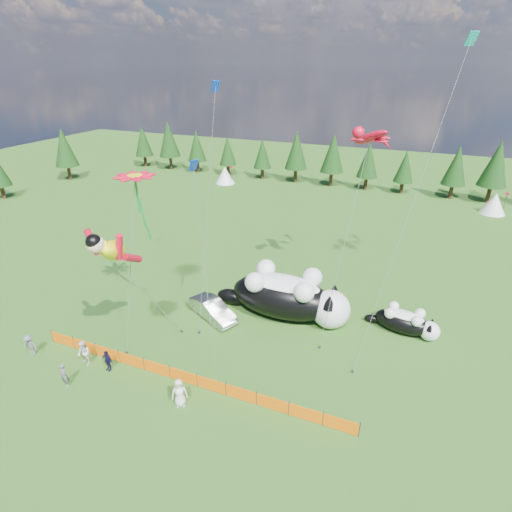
# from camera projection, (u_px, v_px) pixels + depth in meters

# --- Properties ---
(ground) EXTENTS (160.00, 160.00, 0.00)m
(ground) POSITION_uv_depth(u_px,v_px,m) (206.00, 354.00, 27.98)
(ground) COLOR #0D3A0A
(ground) RESTS_ON ground
(safety_fence) EXTENTS (22.06, 0.06, 1.10)m
(safety_fence) POSITION_uv_depth(u_px,v_px,m) (183.00, 376.00, 25.26)
(safety_fence) COLOR #262626
(safety_fence) RESTS_ON ground
(tree_line) EXTENTS (90.00, 4.00, 8.00)m
(tree_line) POSITION_uv_depth(u_px,v_px,m) (339.00, 162.00, 63.75)
(tree_line) COLOR black
(tree_line) RESTS_ON ground
(festival_tents) EXTENTS (50.00, 3.20, 2.80)m
(festival_tents) POSITION_uv_depth(u_px,v_px,m) (407.00, 194.00, 57.02)
(festival_tents) COLOR white
(festival_tents) RESTS_ON ground
(cat_large) EXTENTS (11.14, 3.98, 4.03)m
(cat_large) POSITION_uv_depth(u_px,v_px,m) (288.00, 296.00, 31.33)
(cat_large) COLOR black
(cat_large) RESTS_ON ground
(cat_small) EXTENTS (5.50, 2.58, 1.99)m
(cat_small) POSITION_uv_depth(u_px,v_px,m) (406.00, 322.00, 29.83)
(cat_small) COLOR black
(cat_small) RESTS_ON ground
(car) EXTENTS (4.82, 3.51, 1.51)m
(car) POSITION_uv_depth(u_px,v_px,m) (213.00, 309.00, 31.64)
(car) COLOR #BABBBF
(car) RESTS_ON ground
(spectator_a) EXTENTS (0.71, 0.57, 1.67)m
(spectator_a) POSITION_uv_depth(u_px,v_px,m) (64.00, 375.00, 24.89)
(spectator_a) COLOR slate
(spectator_a) RESTS_ON ground
(spectator_b) EXTENTS (1.05, 0.84, 1.88)m
(spectator_b) POSITION_uv_depth(u_px,v_px,m) (84.00, 353.00, 26.59)
(spectator_b) COLOR white
(spectator_b) RESTS_ON ground
(spectator_c) EXTENTS (0.96, 0.57, 1.55)m
(spectator_c) POSITION_uv_depth(u_px,v_px,m) (107.00, 360.00, 26.21)
(spectator_c) COLOR #131436
(spectator_c) RESTS_ON ground
(spectator_d) EXTENTS (1.12, 0.65, 1.67)m
(spectator_d) POSITION_uv_depth(u_px,v_px,m) (30.00, 345.00, 27.51)
(spectator_d) COLOR slate
(spectator_d) RESTS_ON ground
(spectator_e) EXTENTS (1.10, 1.02, 1.90)m
(spectator_e) POSITION_uv_depth(u_px,v_px,m) (179.00, 393.00, 23.40)
(spectator_e) COLOR white
(spectator_e) RESTS_ON ground
(superhero_kite) EXTENTS (5.35, 6.51, 10.48)m
(superhero_kite) POSITION_uv_depth(u_px,v_px,m) (113.00, 250.00, 24.16)
(superhero_kite) COLOR #FFEB0D
(superhero_kite) RESTS_ON ground
(gecko_kite) EXTENTS (6.01, 12.44, 16.06)m
(gecko_kite) POSITION_uv_depth(u_px,v_px,m) (371.00, 137.00, 30.14)
(gecko_kite) COLOR red
(gecko_kite) RESTS_ON ground
(flower_kite) EXTENTS (3.70, 6.06, 12.17)m
(flower_kite) POSITION_uv_depth(u_px,v_px,m) (135.00, 179.00, 26.64)
(flower_kite) COLOR red
(flower_kite) RESTS_ON ground
(diamond_kite_a) EXTENTS (0.86, 5.67, 17.99)m
(diamond_kite_a) POSITION_uv_depth(u_px,v_px,m) (215.00, 98.00, 27.18)
(diamond_kite_a) COLOR #0C35B4
(diamond_kite_a) RESTS_ON ground
(diamond_kite_b) EXTENTS (4.09, 8.81, 21.51)m
(diamond_kite_b) POSITION_uv_depth(u_px,v_px,m) (466.00, 55.00, 23.60)
(diamond_kite_b) COLOR #0EAA99
(diamond_kite_b) RESTS_ON ground
(diamond_kite_c) EXTENTS (1.82, 2.03, 14.25)m
(diamond_kite_c) POSITION_uv_depth(u_px,v_px,m) (195.00, 183.00, 21.03)
(diamond_kite_c) COLOR #0C35B4
(diamond_kite_c) RESTS_ON ground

